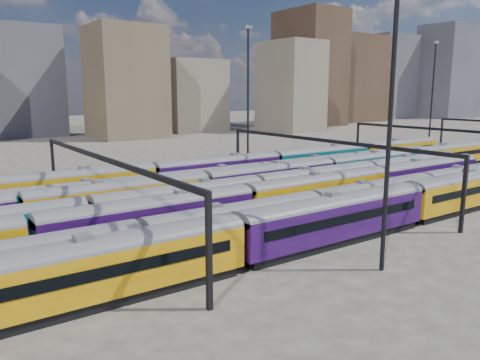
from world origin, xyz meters
TOP-DOWN VIEW (x-y plane):
  - ground at (0.00, 0.00)m, footprint 500.00×500.00m
  - rake_0 at (-3.06, -15.00)m, footprint 159.22×3.32m
  - rake_1 at (-1.08, -10.00)m, footprint 116.06×2.83m
  - rake_2 at (-17.13, -5.00)m, footprint 108.25×3.17m
  - rake_3 at (-11.40, 0.00)m, footprint 102.49×3.00m
  - rake_4 at (16.11, 5.00)m, footprint 128.98×3.14m
  - rake_5 at (-9.76, 10.00)m, footprint 111.72×2.73m
  - rake_6 at (-18.81, 15.00)m, footprint 152.64×3.19m
  - gantry_1 at (-20.00, 0.00)m, footprint 0.35×40.35m
  - gantry_2 at (10.00, 0.00)m, footprint 0.35×40.35m
  - gantry_3 at (40.00, 0.00)m, footprint 0.35×40.35m
  - mast_2 at (-5.00, -22.00)m, footprint 1.40×0.50m
  - mast_3 at (15.00, 24.00)m, footprint 1.40×0.50m
  - mast_5 at (65.00, 20.00)m, footprint 1.40×0.50m
  - skyline at (104.75, 105.73)m, footprint 399.22×60.48m

SIDE VIEW (x-z plane):
  - ground at x=0.00m, z-range 0.00..0.00m
  - rake_5 at x=-9.76m, z-range 0.11..4.69m
  - rake_1 at x=-1.08m, z-range 0.12..4.88m
  - rake_3 at x=-11.40m, z-range 0.13..5.18m
  - rake_4 at x=16.11m, z-range 0.13..5.43m
  - rake_2 at x=-17.13m, z-range 0.13..5.48m
  - rake_6 at x=-18.81m, z-range 0.13..5.51m
  - rake_0 at x=-3.06m, z-range 0.14..5.75m
  - gantry_1 at x=-20.00m, z-range 2.78..10.80m
  - gantry_2 at x=10.00m, z-range 2.78..10.80m
  - gantry_3 at x=40.00m, z-range 2.78..10.80m
  - mast_2 at x=-5.00m, z-range 1.17..26.77m
  - mast_3 at x=15.00m, z-range 1.17..26.77m
  - mast_5 at x=65.00m, z-range 1.17..26.77m
  - skyline at x=104.75m, z-range -4.18..45.85m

